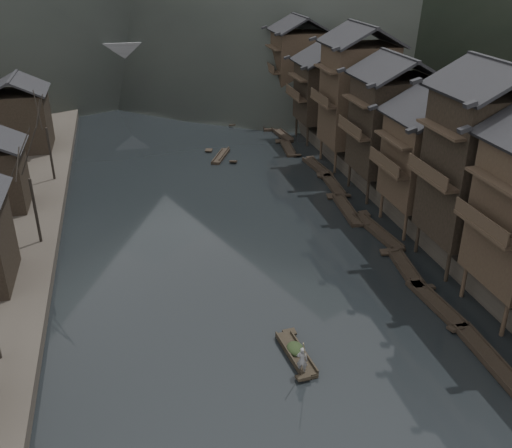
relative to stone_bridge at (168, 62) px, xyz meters
name	(u,v)px	position (x,y,z in m)	size (l,w,h in m)	color
water	(280,335)	(0.00, -72.00, -5.11)	(300.00, 300.00, 0.00)	black
right_bank	(444,123)	(35.00, -32.00, -4.21)	(40.00, 200.00, 1.80)	#2D2823
stilt_houses	(401,112)	(17.28, -52.60, 3.76)	(9.00, 67.60, 16.20)	black
bare_trees	(10,199)	(-17.00, -61.15, 1.83)	(4.00, 44.10, 7.99)	black
moored_sampans	(320,176)	(12.05, -45.53, -4.91)	(3.17, 71.98, 0.47)	black
midriver_boats	(226,135)	(4.78, -28.16, -4.91)	(6.69, 21.58, 0.45)	black
stone_bridge	(168,62)	(0.00, 0.00, 0.00)	(40.00, 6.00, 9.00)	#4C4C4F
hero_sampan	(296,354)	(0.40, -74.29, -4.91)	(1.49, 5.00, 0.43)	black
cargo_heap	(295,344)	(0.43, -74.07, -4.35)	(1.09, 1.42, 0.65)	black
boatman	(302,357)	(0.22, -76.01, -3.77)	(0.66, 0.44, 1.82)	slate
bamboo_pole	(307,316)	(0.42, -76.01, -0.90)	(0.06, 0.06, 4.59)	#8C7A51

